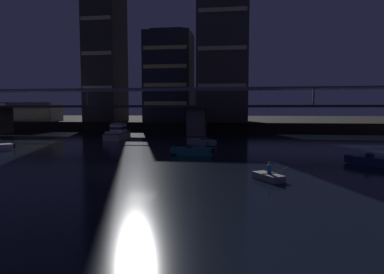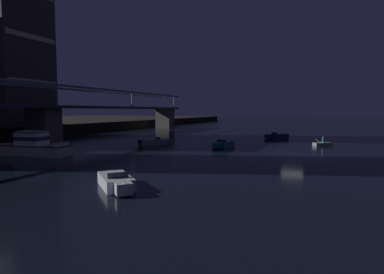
% 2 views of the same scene
% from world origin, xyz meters
% --- Properties ---
extents(ground_plane, '(400.00, 400.00, 0.00)m').
position_xyz_m(ground_plane, '(0.00, 0.00, 0.00)').
color(ground_plane, black).
extents(river_bridge, '(93.66, 6.40, 9.38)m').
position_xyz_m(river_bridge, '(0.00, 39.06, 4.51)').
color(river_bridge, '#605B51').
rests_on(river_bridge, ground).
extents(tower_central, '(11.50, 13.56, 41.27)m').
position_xyz_m(tower_central, '(4.62, 52.89, 22.68)').
color(tower_central, '#423D38').
rests_on(tower_central, far_riverbank).
extents(cabin_cruiser_near_left, '(3.30, 9.27, 2.79)m').
position_xyz_m(cabin_cruiser_near_left, '(-12.34, 27.54, 1.05)').
color(cabin_cruiser_near_left, beige).
rests_on(cabin_cruiser_near_left, ground).
extents(speedboat_near_center, '(4.32, 4.45, 1.16)m').
position_xyz_m(speedboat_near_center, '(-21.90, 9.46, 0.41)').
color(speedboat_near_center, silver).
rests_on(speedboat_near_center, ground).
extents(speedboat_near_right, '(4.64, 4.07, 1.16)m').
position_xyz_m(speedboat_near_right, '(20.94, 4.45, 0.41)').
color(speedboat_near_right, '#19234C').
rests_on(speedboat_near_right, ground).
extents(speedboat_mid_left, '(5.23, 2.21, 1.16)m').
position_xyz_m(speedboat_mid_left, '(3.36, 9.53, 0.41)').
color(speedboat_mid_left, '#196066').
rests_on(speedboat_mid_left, ground).
extents(speedboat_mid_center, '(4.57, 4.17, 1.16)m').
position_xyz_m(speedboat_mid_center, '(3.04, 20.25, 0.41)').
color(speedboat_mid_center, gray).
rests_on(speedboat_mid_center, ground).
extents(dinghy_with_paddler, '(2.70, 2.78, 1.36)m').
position_xyz_m(dinghy_with_paddler, '(10.66, -3.33, 0.28)').
color(dinghy_with_paddler, gray).
rests_on(dinghy_with_paddler, ground).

